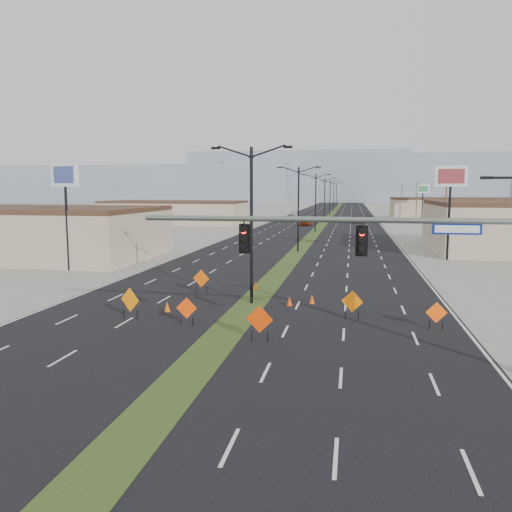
% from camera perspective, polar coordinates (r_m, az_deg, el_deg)
% --- Properties ---
extents(ground, '(600.00, 600.00, 0.00)m').
position_cam_1_polar(ground, '(21.35, -7.06, -12.58)').
color(ground, gray).
rests_on(ground, ground).
extents(road_surface, '(25.00, 400.00, 0.02)m').
position_cam_1_polar(road_surface, '(119.43, 7.90, 3.97)').
color(road_surface, black).
rests_on(road_surface, ground).
extents(median_strip, '(2.00, 400.00, 0.04)m').
position_cam_1_polar(median_strip, '(119.43, 7.90, 3.97)').
color(median_strip, '#2A4719').
rests_on(median_strip, ground).
extents(building_sw_far, '(30.00, 14.00, 4.50)m').
position_cam_1_polar(building_sw_far, '(110.98, -9.30, 4.84)').
color(building_sw_far, tan).
rests_on(building_sw_far, ground).
extents(building_se_far, '(44.00, 16.00, 5.00)m').
position_cam_1_polar(building_se_far, '(132.97, 24.80, 4.78)').
color(building_se_far, tan).
rests_on(building_se_far, ground).
extents(mesa_west, '(180.00, 50.00, 22.00)m').
position_cam_1_polar(mesa_west, '(324.63, -12.09, 8.04)').
color(mesa_west, gray).
rests_on(mesa_west, ground).
extents(mesa_center, '(220.00, 50.00, 28.00)m').
position_cam_1_polar(mesa_center, '(320.89, 17.14, 8.42)').
color(mesa_center, gray).
rests_on(mesa_center, ground).
extents(mesa_backdrop, '(140.00, 50.00, 32.00)m').
position_cam_1_polar(mesa_backdrop, '(341.09, 4.87, 8.99)').
color(mesa_backdrop, gray).
rests_on(mesa_backdrop, ground).
extents(signal_mast, '(16.30, 0.60, 8.00)m').
position_cam_1_polar(signal_mast, '(21.32, 16.96, 0.39)').
color(signal_mast, slate).
rests_on(signal_mast, ground).
extents(streetlight_0, '(5.15, 0.24, 10.02)m').
position_cam_1_polar(streetlight_0, '(31.73, -0.52, 4.11)').
color(streetlight_0, black).
rests_on(streetlight_0, ground).
extents(streetlight_1, '(5.15, 0.24, 10.02)m').
position_cam_1_polar(streetlight_1, '(59.41, 4.87, 5.69)').
color(streetlight_1, black).
rests_on(streetlight_1, ground).
extents(streetlight_2, '(5.15, 0.24, 10.02)m').
position_cam_1_polar(streetlight_2, '(87.29, 6.83, 6.25)').
color(streetlight_2, black).
rests_on(streetlight_2, ground).
extents(streetlight_3, '(5.15, 0.24, 10.02)m').
position_cam_1_polar(streetlight_3, '(115.23, 7.84, 6.54)').
color(streetlight_3, black).
rests_on(streetlight_3, ground).
extents(streetlight_4, '(5.15, 0.24, 10.02)m').
position_cam_1_polar(streetlight_4, '(143.19, 8.46, 6.71)').
color(streetlight_4, black).
rests_on(streetlight_4, ground).
extents(streetlight_5, '(5.15, 0.24, 10.02)m').
position_cam_1_polar(streetlight_5, '(171.17, 8.88, 6.83)').
color(streetlight_5, black).
rests_on(streetlight_5, ground).
extents(streetlight_6, '(5.15, 0.24, 10.02)m').
position_cam_1_polar(streetlight_6, '(199.15, 9.18, 6.91)').
color(streetlight_6, black).
rests_on(streetlight_6, ground).
extents(utility_pole_1, '(1.60, 0.20, 9.00)m').
position_cam_1_polar(utility_pole_1, '(80.27, 20.84, 5.17)').
color(utility_pole_1, '#4C3823').
rests_on(utility_pole_1, ground).
extents(utility_pole_2, '(1.60, 0.20, 9.00)m').
position_cam_1_polar(utility_pole_2, '(114.90, 17.87, 5.87)').
color(utility_pole_2, '#4C3823').
rests_on(utility_pole_2, ground).
extents(utility_pole_3, '(1.60, 0.20, 9.00)m').
position_cam_1_polar(utility_pole_3, '(149.70, 16.28, 6.24)').
color(utility_pole_3, '#4C3823').
rests_on(utility_pole_3, ground).
extents(car_left, '(2.36, 4.99, 1.65)m').
position_cam_1_polar(car_left, '(104.08, 5.71, 3.94)').
color(car_left, '#952C10').
rests_on(car_left, ground).
extents(car_mid, '(1.88, 4.52, 1.45)m').
position_cam_1_polar(car_mid, '(113.92, 11.26, 4.09)').
color(car_mid, black).
rests_on(car_mid, ground).
extents(car_far, '(2.42, 5.30, 1.51)m').
position_cam_1_polar(car_far, '(139.40, 4.35, 4.83)').
color(car_far, '#B1B6BB').
rests_on(car_far, ground).
extents(construction_sign_0, '(1.30, 0.54, 1.84)m').
position_cam_1_polar(construction_sign_0, '(29.25, -14.21, -5.00)').
color(construction_sign_0, orange).
rests_on(construction_sign_0, ground).
extents(construction_sign_1, '(1.16, 0.05, 1.55)m').
position_cam_1_polar(construction_sign_1, '(27.46, -7.94, -6.04)').
color(construction_sign_1, '#FF4205').
rests_on(construction_sign_1, ground).
extents(construction_sign_2, '(1.25, 0.28, 1.69)m').
position_cam_1_polar(construction_sign_2, '(35.84, -6.28, -2.66)').
color(construction_sign_2, '#F25305').
rests_on(construction_sign_2, ground).
extents(construction_sign_3, '(1.35, 0.22, 1.81)m').
position_cam_1_polar(construction_sign_3, '(24.30, 0.40, -7.37)').
color(construction_sign_3, '#DB3704').
rests_on(construction_sign_3, ground).
extents(construction_sign_4, '(1.12, 0.14, 1.50)m').
position_cam_1_polar(construction_sign_4, '(28.02, 19.92, -6.21)').
color(construction_sign_4, '#FF4F05').
rests_on(construction_sign_4, ground).
extents(construction_sign_5, '(1.22, 0.37, 1.67)m').
position_cam_1_polar(construction_sign_5, '(28.96, 10.94, -5.24)').
color(construction_sign_5, orange).
rests_on(construction_sign_5, ground).
extents(cone_0, '(0.48, 0.48, 0.64)m').
position_cam_1_polar(cone_0, '(30.75, -10.11, -5.73)').
color(cone_0, '#DA5304').
rests_on(cone_0, ground).
extents(cone_1, '(0.48, 0.48, 0.62)m').
position_cam_1_polar(cone_1, '(32.61, 6.41, -4.92)').
color(cone_1, '#D64704').
rests_on(cone_1, ground).
extents(cone_2, '(0.39, 0.39, 0.63)m').
position_cam_1_polar(cone_2, '(31.88, 3.85, -5.17)').
color(cone_2, red).
rests_on(cone_2, ground).
extents(cone_3, '(0.39, 0.39, 0.63)m').
position_cam_1_polar(cone_3, '(36.91, -0.05, -3.39)').
color(cone_3, '#F45A05').
rests_on(cone_3, ground).
extents(pole_sign_west, '(3.13, 1.32, 9.74)m').
position_cam_1_polar(pole_sign_west, '(48.33, -20.99, 7.81)').
color(pole_sign_west, black).
rests_on(pole_sign_west, ground).
extents(pole_sign_east_near, '(3.21, 0.59, 9.81)m').
position_cam_1_polar(pole_sign_east_near, '(55.94, 21.37, 7.76)').
color(pole_sign_east_near, black).
rests_on(pole_sign_east_near, ground).
extents(pole_sign_east_far, '(2.75, 1.17, 8.50)m').
position_cam_1_polar(pole_sign_east_far, '(117.48, 18.54, 6.95)').
color(pole_sign_east_far, black).
rests_on(pole_sign_east_far, ground).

